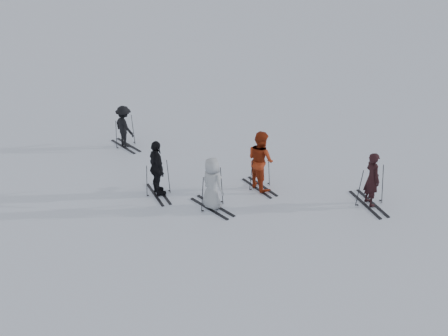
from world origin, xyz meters
The scene contains 11 objects.
ground centered at (0.00, 0.00, 0.00)m, with size 120.00×120.00×0.00m, color silver.
skier_near_dark centered at (3.28, -2.25, 0.88)m, with size 0.64×0.42×1.76m, color black.
skier_red centered at (1.25, 0.68, 1.00)m, with size 0.97×0.76×2.00m, color maroon.
skier_grey centered at (-0.76, 0.62, 0.84)m, with size 0.82×0.54×1.68m, color #A2A7AB.
skier_uphill_left centered at (-1.65, 2.36, 0.93)m, with size 1.09×0.45×1.86m, color black.
skier_uphill_far centered at (-0.68, 6.29, 0.80)m, with size 1.04×0.60×1.60m, color black.
skis_near_dark centered at (3.28, -2.25, 0.68)m, with size 0.98×1.86×1.35m, color black, non-canonical shape.
skis_red centered at (1.25, 0.68, 0.59)m, with size 0.86×1.63×1.19m, color black, non-canonical shape.
skis_grey centered at (-0.76, 0.62, 0.65)m, with size 0.94×1.77×1.29m, color black, non-canonical shape.
skis_uphill_left centered at (-1.65, 2.36, 0.60)m, with size 0.87×1.64×1.19m, color black, non-canonical shape.
skis_uphill_far centered at (-0.68, 6.29, 0.61)m, with size 0.89×1.67×1.22m, color black, non-canonical shape.
Camera 1 is at (-9.66, -11.50, 9.19)m, focal length 45.00 mm.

